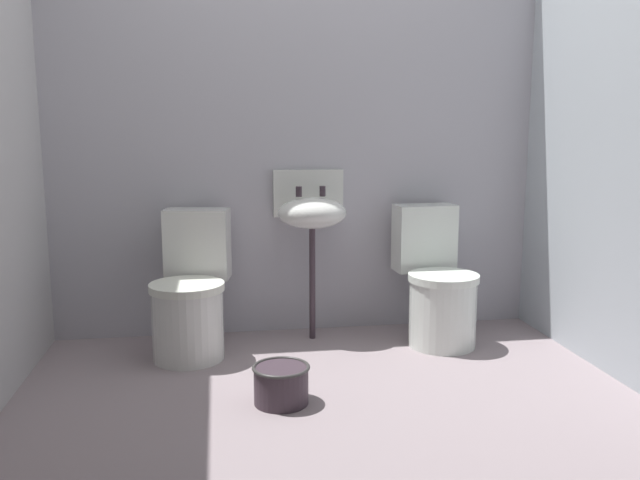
% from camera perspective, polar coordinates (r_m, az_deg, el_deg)
% --- Properties ---
extents(ground_plane, '(3.31, 2.59, 0.08)m').
position_cam_1_polar(ground_plane, '(3.12, 0.81, -14.40)').
color(ground_plane, gray).
extents(wall_back, '(3.31, 0.10, 2.43)m').
position_cam_1_polar(wall_back, '(3.98, -1.98, 9.45)').
color(wall_back, '#B1B0B9').
rests_on(wall_back, ground).
extents(wall_right, '(0.10, 2.39, 2.43)m').
position_cam_1_polar(wall_right, '(3.52, 25.74, 8.49)').
color(wall_right, '#ACB5BC').
rests_on(wall_right, ground).
extents(toilet_left, '(0.48, 0.65, 0.78)m').
position_cam_1_polar(toilet_left, '(3.67, -11.17, -4.88)').
color(toilet_left, white).
rests_on(toilet_left, ground).
extents(toilet_right, '(0.43, 0.62, 0.78)m').
position_cam_1_polar(toilet_right, '(3.87, 10.13, -4.08)').
color(toilet_right, white).
rests_on(toilet_right, ground).
extents(sink, '(0.42, 0.35, 0.99)m').
position_cam_1_polar(sink, '(3.81, -0.74, 2.47)').
color(sink, '#3C2F38').
rests_on(sink, ground).
extents(bucket, '(0.26, 0.26, 0.18)m').
position_cam_1_polar(bucket, '(3.04, -3.40, -12.35)').
color(bucket, '#3C2F38').
rests_on(bucket, ground).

